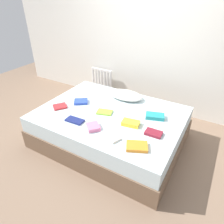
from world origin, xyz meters
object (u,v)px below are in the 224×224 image
at_px(textbook_blue, 81,102).
at_px(textbook_navy, 75,120).
at_px(textbook_lime, 105,112).
at_px(textbook_red, 60,106).
at_px(textbook_teal, 155,116).
at_px(textbook_pink, 93,127).
at_px(textbook_yellow, 131,123).
at_px(radiator, 102,81).
at_px(bed, 110,127).
at_px(textbook_white, 110,136).
at_px(textbook_maroon, 154,133).
at_px(textbook_orange, 137,146).
at_px(pillow, 125,95).

distance_m(textbook_blue, textbook_navy, 0.50).
bearing_deg(textbook_lime, textbook_navy, -137.84).
height_order(textbook_red, textbook_teal, textbook_teal).
height_order(textbook_red, textbook_pink, textbook_pink).
bearing_deg(textbook_yellow, radiator, 124.90).
height_order(bed, radiator, radiator).
xyz_separation_m(bed, textbook_navy, (-0.29, -0.42, 0.26)).
distance_m(textbook_navy, textbook_white, 0.57).
relative_size(textbook_pink, textbook_lime, 0.82).
distance_m(textbook_yellow, textbook_maroon, 0.32).
distance_m(radiator, textbook_teal, 1.82).
distance_m(bed, textbook_navy, 0.57).
height_order(textbook_lime, textbook_teal, textbook_teal).
relative_size(textbook_blue, textbook_lime, 0.94).
bearing_deg(textbook_teal, textbook_blue, 169.82).
height_order(bed, textbook_yellow, textbook_yellow).
relative_size(bed, textbook_maroon, 10.06).
bearing_deg(textbook_yellow, textbook_white, -115.22).
distance_m(textbook_navy, textbook_teal, 1.06).
height_order(textbook_lime, textbook_orange, textbook_orange).
height_order(textbook_red, textbook_yellow, textbook_yellow).
xyz_separation_m(bed, pillow, (-0.02, 0.50, 0.30)).
height_order(bed, textbook_blue, textbook_blue).
bearing_deg(textbook_lime, textbook_blue, 154.64).
bearing_deg(textbook_navy, bed, 53.15).
bearing_deg(textbook_orange, radiator, 107.30).
bearing_deg(textbook_yellow, textbook_red, 176.73).
height_order(bed, textbook_red, textbook_red).
distance_m(bed, textbook_white, 0.61).
distance_m(textbook_lime, textbook_yellow, 0.45).
relative_size(textbook_blue, textbook_maroon, 1.00).
xyz_separation_m(pillow, textbook_teal, (0.61, -0.32, -0.03)).
distance_m(bed, textbook_red, 0.79).
relative_size(radiator, textbook_orange, 2.20).
xyz_separation_m(bed, textbook_orange, (0.63, -0.49, 0.27)).
relative_size(textbook_maroon, textbook_orange, 0.86).
bearing_deg(pillow, textbook_white, -72.75).
bearing_deg(bed, textbook_navy, -124.46).
xyz_separation_m(textbook_pink, textbook_maroon, (0.69, 0.26, -0.01)).
xyz_separation_m(textbook_red, textbook_lime, (0.65, 0.19, -0.00)).
bearing_deg(textbook_lime, textbook_red, -179.92).
bearing_deg(bed, radiator, 127.21).
bearing_deg(textbook_pink, textbook_orange, 36.36).
bearing_deg(textbook_blue, textbook_yellow, -45.10).
xyz_separation_m(radiator, textbook_red, (0.20, -1.44, 0.17)).
bearing_deg(textbook_yellow, textbook_lime, 160.40).
relative_size(textbook_blue, textbook_teal, 0.82).
height_order(pillow, textbook_orange, pillow).
relative_size(pillow, textbook_lime, 2.65).
bearing_deg(textbook_lime, radiator, 107.50).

